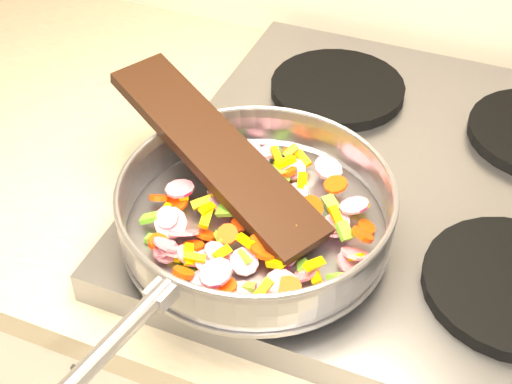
% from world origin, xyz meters
% --- Properties ---
extents(cooktop, '(0.60, 0.60, 0.04)m').
position_xyz_m(cooktop, '(-0.70, 1.67, 0.92)').
color(cooktop, '#939399').
rests_on(cooktop, counter_top).
extents(grate_fl, '(0.19, 0.19, 0.02)m').
position_xyz_m(grate_fl, '(-0.84, 1.52, 0.95)').
color(grate_fl, black).
rests_on(grate_fl, cooktop).
extents(grate_bl, '(0.19, 0.19, 0.02)m').
position_xyz_m(grate_bl, '(-0.84, 1.81, 0.95)').
color(grate_bl, black).
rests_on(grate_bl, cooktop).
extents(saute_pan, '(0.34, 0.51, 0.06)m').
position_xyz_m(saute_pan, '(-0.84, 1.49, 0.99)').
color(saute_pan, '#9E9EA5').
rests_on(saute_pan, grate_fl).
extents(vegetable_heap, '(0.26, 0.27, 0.05)m').
position_xyz_m(vegetable_heap, '(-0.84, 1.49, 0.98)').
color(vegetable_heap, '#F53D07').
rests_on(vegetable_heap, saute_pan).
extents(wooden_spatula, '(0.31, 0.21, 0.08)m').
position_xyz_m(wooden_spatula, '(-0.90, 1.54, 1.01)').
color(wooden_spatula, black).
rests_on(wooden_spatula, saute_pan).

